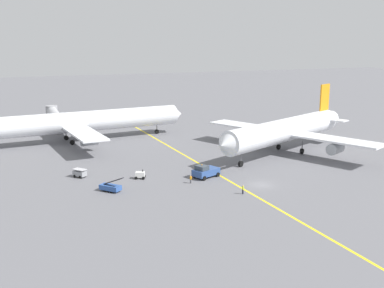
% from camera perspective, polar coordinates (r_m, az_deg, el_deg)
% --- Properties ---
extents(ground_plane, '(600.00, 600.00, 0.00)m').
position_cam_1_polar(ground_plane, '(93.05, 8.35, -4.89)').
color(ground_plane, slate).
extents(taxiway_stripe, '(3.03, 119.98, 0.01)m').
position_cam_1_polar(taxiway_stripe, '(99.38, 3.08, -3.64)').
color(taxiway_stripe, yellow).
rests_on(taxiway_stripe, ground).
extents(airliner_at_gate_left, '(61.36, 46.84, 16.29)m').
position_cam_1_polar(airliner_at_gate_left, '(133.55, -13.28, 2.59)').
color(airliner_at_gate_left, white).
rests_on(airliner_at_gate_left, ground).
extents(airliner_being_pushed, '(45.63, 45.25, 15.78)m').
position_cam_1_polar(airliner_being_pushed, '(118.14, 11.11, 1.59)').
color(airliner_being_pushed, white).
rests_on(airliner_being_pushed, ground).
extents(pushback_tug, '(8.64, 4.81, 2.95)m').
position_cam_1_polar(pushback_tug, '(96.80, 1.63, -3.30)').
color(pushback_tug, '#2D4C8C').
rests_on(pushback_tug, ground).
extents(gse_belt_loader_portside, '(4.12, 4.57, 3.02)m').
position_cam_1_polar(gse_belt_loader_portside, '(89.38, -9.76, -5.12)').
color(gse_belt_loader_portside, '#2D5199').
rests_on(gse_belt_loader_portside, ground).
extents(gse_gpu_cart_small, '(2.58, 2.33, 1.90)m').
position_cam_1_polar(gse_gpu_cart_small, '(96.50, -6.26, -3.70)').
color(gse_gpu_cart_small, silver).
rests_on(gse_gpu_cart_small, ground).
extents(gse_baggage_cart_near_cluster, '(2.93, 3.12, 1.71)m').
position_cam_1_polar(gse_baggage_cart_near_cluster, '(99.58, -13.35, -3.42)').
color(gse_baggage_cart_near_cluster, gray).
rests_on(gse_baggage_cart_near_cluster, ground).
extents(ground_crew_wing_walker_right, '(0.36, 0.36, 1.72)m').
position_cam_1_polar(ground_crew_wing_walker_right, '(87.05, 6.14, -5.44)').
color(ground_crew_wing_walker_right, black).
rests_on(ground_crew_wing_walker_right, ground).
extents(ground_crew_marshaller_foreground, '(0.49, 0.36, 1.63)m').
position_cam_1_polar(ground_crew_marshaller_foreground, '(92.85, -0.16, -4.24)').
color(ground_crew_marshaller_foreground, '#4C4C51').
rests_on(ground_crew_marshaller_foreground, ground).
extents(jet_bridge, '(3.84, 21.06, 6.05)m').
position_cam_1_polar(jet_bridge, '(157.01, -16.26, 3.45)').
color(jet_bridge, '#B7B7BC').
rests_on(jet_bridge, ground).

